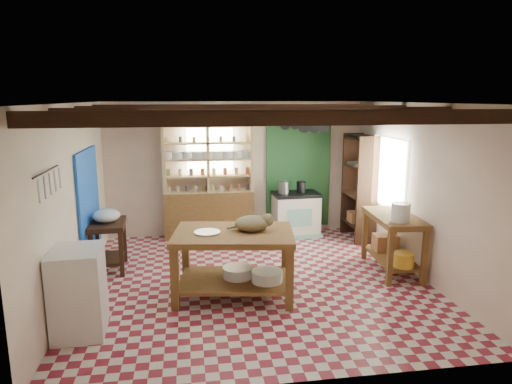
{
  "coord_description": "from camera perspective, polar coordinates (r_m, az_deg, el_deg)",
  "views": [
    {
      "loc": [
        -0.95,
        -6.3,
        2.68
      ],
      "look_at": [
        0.06,
        0.3,
        1.29
      ],
      "focal_mm": 32.0,
      "sensor_mm": 36.0,
      "label": 1
    }
  ],
  "objects": [
    {
      "name": "utensil_rail",
      "position": [
        5.39,
        -24.65,
        1.1
      ],
      "size": [
        0.06,
        0.9,
        0.28
      ],
      "primitive_type": "cube",
      "color": "black",
      "rests_on": "wall_left"
    },
    {
      "name": "yellow_tub",
      "position": [
        7.08,
        17.97,
        -8.06
      ],
      "size": [
        0.31,
        0.31,
        0.21
      ],
      "primitive_type": "cylinder",
      "rotation": [
        0.0,
        0.0,
        -0.07
      ],
      "color": "gold",
      "rests_on": "right_counter"
    },
    {
      "name": "blue_wall_patch",
      "position": [
        7.53,
        -20.18,
        -1.07
      ],
      "size": [
        0.04,
        1.4,
        1.6
      ],
      "primitive_type": "cube",
      "color": "blue",
      "rests_on": "wall_left"
    },
    {
      "name": "stove",
      "position": [
        8.99,
        4.98,
        -2.77
      ],
      "size": [
        0.9,
        0.63,
        0.86
      ],
      "primitive_type": "cube",
      "rotation": [
        0.0,
        0.0,
        0.04
      ],
      "color": "silver",
      "rests_on": "floor"
    },
    {
      "name": "wall_front",
      "position": [
        4.15,
        5.05,
        -7.65
      ],
      "size": [
        5.0,
        0.04,
        2.6
      ],
      "primitive_type": "cube",
      "color": "beige",
      "rests_on": "floor"
    },
    {
      "name": "wicker_basket",
      "position": [
        7.73,
        15.87,
        -6.09
      ],
      "size": [
        0.39,
        0.32,
        0.26
      ],
      "primitive_type": "cube",
      "rotation": [
        0.0,
        0.0,
        -0.07
      ],
      "color": "#A86F43",
      "rests_on": "right_counter"
    },
    {
      "name": "ceiling_beams",
      "position": [
        6.37,
        -0.16,
        9.99
      ],
      "size": [
        5.0,
        3.8,
        0.15
      ],
      "primitive_type": "cube",
      "color": "#341E12",
      "rests_on": "ceiling"
    },
    {
      "name": "floor",
      "position": [
        6.91,
        -0.15,
        -11.11
      ],
      "size": [
        5.0,
        5.0,
        0.02
      ],
      "primitive_type": "cube",
      "color": "maroon",
      "rests_on": "ground"
    },
    {
      "name": "wall_left",
      "position": [
        6.63,
        -22.04,
        -1.09
      ],
      "size": [
        0.04,
        5.0,
        2.6
      ],
      "primitive_type": "cube",
      "color": "beige",
      "rests_on": "floor"
    },
    {
      "name": "pot_rack",
      "position": [
        8.65,
        6.08,
        8.4
      ],
      "size": [
        0.86,
        0.12,
        0.36
      ],
      "primitive_type": "cube",
      "color": "black",
      "rests_on": "ceiling"
    },
    {
      "name": "work_table",
      "position": [
        6.3,
        -2.79,
        -8.94
      ],
      "size": [
        1.74,
        1.29,
        0.9
      ],
      "primitive_type": "cube",
      "rotation": [
        0.0,
        0.0,
        -0.15
      ],
      "color": "brown",
      "rests_on": "floor"
    },
    {
      "name": "right_counter",
      "position": [
        7.44,
        16.7,
        -6.16
      ],
      "size": [
        0.72,
        1.3,
        0.9
      ],
      "primitive_type": "cube",
      "rotation": [
        0.0,
        0.0,
        -0.07
      ],
      "color": "brown",
      "rests_on": "floor"
    },
    {
      "name": "cat",
      "position": [
        6.17,
        -0.49,
        -3.93
      ],
      "size": [
        0.48,
        0.37,
        0.21
      ],
      "primitive_type": "ellipsoid",
      "rotation": [
        0.0,
        0.0,
        0.02
      ],
      "color": "olive",
      "rests_on": "work_table"
    },
    {
      "name": "prep_table",
      "position": [
        7.56,
        -17.93,
        -6.44
      ],
      "size": [
        0.57,
        0.8,
        0.78
      ],
      "primitive_type": "cube",
      "rotation": [
        0.0,
        0.0,
        0.06
      ],
      "color": "#341E12",
      "rests_on": "floor"
    },
    {
      "name": "wall_right",
      "position": [
        7.31,
        19.6,
        0.22
      ],
      "size": [
        0.04,
        5.0,
        2.6
      ],
      "primitive_type": "cube",
      "color": "beige",
      "rests_on": "floor"
    },
    {
      "name": "kettle_right",
      "position": [
        8.9,
        5.66,
        0.61
      ],
      "size": [
        0.18,
        0.18,
        0.22
      ],
      "primitive_type": "cylinder",
      "rotation": [
        0.0,
        0.0,
        0.04
      ],
      "color": "black",
      "rests_on": "stove"
    },
    {
      "name": "wall_back",
      "position": [
        8.96,
        -2.54,
        2.9
      ],
      "size": [
        5.0,
        0.04,
        2.6
      ],
      "primitive_type": "cube",
      "color": "beige",
      "rests_on": "floor"
    },
    {
      "name": "white_cabinet",
      "position": [
        5.7,
        -21.33,
        -11.51
      ],
      "size": [
        0.59,
        0.7,
        1.0
      ],
      "primitive_type": "cube",
      "rotation": [
        0.0,
        0.0,
        0.05
      ],
      "color": "silver",
      "rests_on": "floor"
    },
    {
      "name": "basin_small",
      "position": [
        6.25,
        1.38,
        -10.46
      ],
      "size": [
        0.48,
        0.48,
        0.15
      ],
      "primitive_type": "cylinder",
      "rotation": [
        0.0,
        0.0,
        -0.15
      ],
      "color": "silver",
      "rests_on": "work_table"
    },
    {
      "name": "green_wall_patch",
      "position": [
        9.15,
        5.29,
        2.74
      ],
      "size": [
        1.3,
        0.04,
        2.3
      ],
      "primitive_type": "cube",
      "color": "#205026",
      "rests_on": "wall_back"
    },
    {
      "name": "enamel_bowl",
      "position": [
        7.42,
        -18.17,
        -2.8
      ],
      "size": [
        0.44,
        0.44,
        0.21
      ],
      "primitive_type": "ellipsoid",
      "rotation": [
        0.0,
        0.0,
        0.06
      ],
      "color": "silver",
      "rests_on": "prep_table"
    },
    {
      "name": "shelving_unit",
      "position": [
        8.76,
        -5.97,
        1.32
      ],
      "size": [
        1.7,
        0.34,
        2.2
      ],
      "primitive_type": "cube",
      "color": "tan",
      "rests_on": "floor"
    },
    {
      "name": "tall_rack",
      "position": [
        8.88,
        12.77,
        0.58
      ],
      "size": [
        0.4,
        0.86,
        2.0
      ],
      "primitive_type": "cube",
      "color": "#341E12",
      "rests_on": "floor"
    },
    {
      "name": "window_back",
      "position": [
        8.85,
        -5.79,
        5.35
      ],
      "size": [
        0.9,
        0.02,
        0.8
      ],
      "primitive_type": "cube",
      "color": "silver",
      "rests_on": "wall_back"
    },
    {
      "name": "window_right",
      "position": [
        8.17,
        16.24,
        2.29
      ],
      "size": [
        0.02,
        1.3,
        1.2
      ],
      "primitive_type": "cube",
      "color": "silver",
      "rests_on": "wall_right"
    },
    {
      "name": "basin_large",
      "position": [
        6.39,
        -2.3,
        -9.96
      ],
      "size": [
        0.48,
        0.48,
        0.15
      ],
      "primitive_type": "cylinder",
      "rotation": [
        0.0,
        0.0,
        -0.15
      ],
      "color": "silver",
      "rests_on": "work_table"
    },
    {
      "name": "kettle_left",
      "position": [
        8.8,
        3.48,
        0.59
      ],
      "size": [
        0.21,
        0.21,
        0.24
      ],
      "primitive_type": "cylinder",
      "rotation": [
        0.0,
        0.0,
        0.04
      ],
      "color": "#A1A2A8",
      "rests_on": "stove"
    },
    {
      "name": "steel_tray",
      "position": [
        6.13,
        -6.13,
        -5.02
      ],
      "size": [
        0.4,
        0.4,
        0.02
      ],
      "primitive_type": "cylinder",
      "rotation": [
        0.0,
        0.0,
        -0.15
      ],
      "color": "#A1A2A8",
      "rests_on": "work_table"
    },
    {
      "name": "white_bucket",
      "position": [
        6.95,
        17.64,
        -2.43
      ],
      "size": [
        0.29,
        0.29,
        0.27
      ],
      "primitive_type": "cylinder",
      "rotation": [
        0.0,
        0.0,
        -0.07
      ],
      "color": "silver",
      "rests_on": "right_counter"
    },
    {
      "name": "ceiling",
      "position": [
        6.37,
        -0.16,
        11.07
      ],
      "size": [
        5.0,
        5.0,
        0.02
      ],
      "primitive_type": "cube",
      "color": "#49494E",
      "rests_on": "wall_back"
    }
  ]
}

